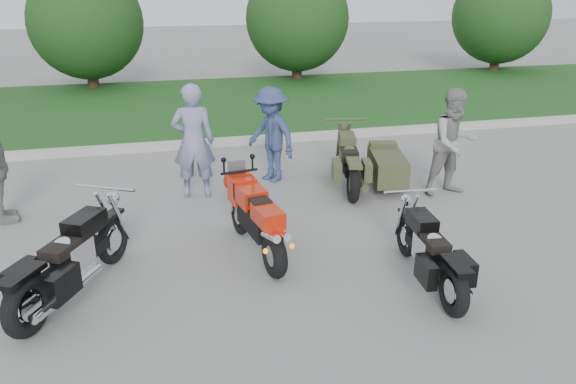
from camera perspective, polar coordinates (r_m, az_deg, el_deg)
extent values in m
plane|color=gray|center=(7.25, -2.58, -8.37)|extent=(80.00, 80.00, 0.00)
cube|color=#ADABA3|center=(12.75, -7.98, 4.95)|extent=(60.00, 0.30, 0.15)
cube|color=#26581E|center=(16.76, -9.58, 8.71)|extent=(60.00, 8.00, 0.14)
cylinder|color=#3F2B1C|center=(20.00, -19.27, 11.36)|extent=(0.36, 0.36, 1.20)
sphere|color=#163915|center=(19.83, -19.84, 15.90)|extent=(3.60, 3.60, 3.60)
cylinder|color=#3F2B1C|center=(20.59, 0.92, 12.74)|extent=(0.36, 0.36, 1.20)
sphere|color=#163915|center=(20.42, 0.95, 17.19)|extent=(3.60, 3.60, 3.60)
cylinder|color=#3F2B1C|center=(23.90, 20.29, 12.63)|extent=(0.36, 0.36, 1.20)
sphere|color=#163915|center=(23.75, 20.79, 16.44)|extent=(3.60, 3.60, 3.60)
torus|color=black|center=(7.06, -1.39, -6.46)|extent=(0.27, 0.62, 0.60)
torus|color=black|center=(8.25, -4.95, -2.38)|extent=(0.20, 0.59, 0.58)
cube|color=black|center=(7.51, -3.23, -2.78)|extent=(0.40, 0.90, 0.34)
cube|color=#BB1D07|center=(7.60, -3.83, -0.36)|extent=(0.41, 0.57, 0.25)
cube|color=#BB1D07|center=(7.05, -2.07, -2.44)|extent=(0.37, 0.57, 0.21)
cube|color=black|center=(7.28, -2.94, -1.00)|extent=(0.30, 0.37, 0.10)
cube|color=#BB1D07|center=(7.93, -4.67, 0.24)|extent=(0.38, 0.43, 0.38)
cylinder|color=silver|center=(6.86, -1.77, -4.53)|extent=(0.17, 0.46, 0.21)
cylinder|color=silver|center=(6.90, -0.73, -4.35)|extent=(0.17, 0.46, 0.21)
torus|color=black|center=(6.56, -25.01, -10.46)|extent=(0.48, 0.69, 0.69)
torus|color=black|center=(7.74, -17.38, -4.67)|extent=(0.42, 0.63, 0.65)
cube|color=black|center=(7.09, -20.95, -6.69)|extent=(0.78, 1.18, 0.14)
cube|color=silver|center=(7.05, -21.03, -6.10)|extent=(0.48, 0.55, 0.35)
cube|color=black|center=(7.16, -19.96, -3.04)|extent=(0.52, 0.63, 0.22)
cube|color=black|center=(6.87, -21.94, -5.28)|extent=(0.49, 0.58, 0.12)
cube|color=black|center=(6.39, -25.51, -7.64)|extent=(0.46, 0.60, 0.06)
cylinder|color=silver|center=(6.80, -21.21, -9.28)|extent=(0.62, 1.03, 0.10)
torus|color=black|center=(6.57, 16.48, -9.60)|extent=(0.20, 0.62, 0.61)
torus|color=black|center=(7.76, 11.92, -4.36)|extent=(0.15, 0.58, 0.57)
cube|color=black|center=(7.12, 14.05, -6.19)|extent=(0.28, 1.09, 0.13)
cube|color=silver|center=(7.09, 14.10, -5.68)|extent=(0.30, 0.42, 0.31)
cube|color=black|center=(7.20, 13.46, -2.96)|extent=(0.29, 0.51, 0.20)
cube|color=black|center=(6.91, 14.64, -4.97)|extent=(0.29, 0.47, 0.11)
cube|color=black|center=(6.41, 16.77, -7.12)|extent=(0.24, 0.51, 0.05)
cylinder|color=silver|center=(6.99, 16.18, -8.11)|extent=(0.17, 0.99, 0.09)
torus|color=black|center=(9.42, 6.65, 0.89)|extent=(0.32, 0.69, 0.67)
torus|color=black|center=(10.96, 5.63, 3.72)|extent=(0.26, 0.64, 0.63)
cube|color=black|center=(10.16, 6.12, 2.89)|extent=(0.48, 1.21, 0.14)
cube|color=#3C4227|center=(10.14, 6.14, 3.31)|extent=(0.39, 0.50, 0.35)
cube|color=#3C4227|center=(10.34, 6.01, 5.27)|extent=(0.39, 0.59, 0.22)
cube|color=black|center=(9.94, 6.27, 4.03)|extent=(0.38, 0.54, 0.12)
cube|color=#3C4227|center=(9.30, 6.74, 2.95)|extent=(0.34, 0.58, 0.06)
cylinder|color=#3C4227|center=(9.90, 7.33, 1.50)|extent=(0.35, 1.08, 0.10)
cube|color=#3C4227|center=(10.18, 10.05, 2.59)|extent=(0.82, 1.38, 0.45)
torus|color=black|center=(10.26, 11.37, 1.96)|extent=(0.24, 0.57, 0.55)
imported|color=#797CA5|center=(9.57, -9.59, 5.10)|extent=(0.76, 0.55, 1.96)
imported|color=gray|center=(9.97, 16.50, 4.83)|extent=(0.96, 0.79, 1.85)
imported|color=navy|center=(10.25, -1.73, 5.83)|extent=(1.13, 1.30, 1.74)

